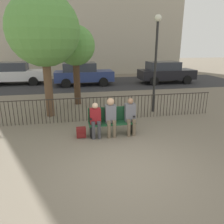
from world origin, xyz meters
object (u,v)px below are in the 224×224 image
seated_person_1 (111,115)px  tree_1 (43,30)px  park_bench (112,120)px  tree_0 (75,47)px  seated_person_0 (96,118)px  parked_car_2 (165,72)px  parked_car_1 (83,74)px  backpack (81,133)px  seated_person_2 (130,115)px  lamp_post (156,51)px  parked_car_0 (15,73)px

seated_person_1 → tree_1: (-2.11, 2.56, 2.67)m
park_bench → tree_0: 4.82m
tree_1 → tree_0: bearing=54.5°
seated_person_0 → parked_car_2: 11.28m
seated_person_0 → parked_car_1: 9.52m
backpack → tree_0: tree_0 is taller
park_bench → seated_person_2: 0.65m
seated_person_0 → backpack: 0.67m
seated_person_0 → lamp_post: bearing=39.0°
seated_person_0 → parked_car_1: size_ratio=0.27×
tree_1 → parked_car_0: (-3.13, 8.24, -2.55)m
seated_person_2 → park_bench: bearing=168.3°
park_bench → seated_person_1: seated_person_1 is taller
seated_person_0 → seated_person_2: seated_person_2 is taller
seated_person_0 → backpack: size_ratio=3.46×
seated_person_2 → parked_car_0: 12.30m
seated_person_0 → tree_1: (-1.61, 2.56, 2.75)m
tree_0 → parked_car_1: size_ratio=0.90×
tree_1 → lamp_post: bearing=-3.4°
seated_person_2 → backpack: size_ratio=3.74×
park_bench → seated_person_1: 0.27m
seated_person_1 → parked_car_1: parked_car_1 is taller
seated_person_1 → parked_car_2: (5.99, 9.22, 0.12)m
lamp_post → parked_car_0: 11.53m
seated_person_0 → tree_1: size_ratio=0.24×
park_bench → tree_0: (-0.95, 4.13, 2.29)m
parked_car_1 → lamp_post: bearing=-69.8°
backpack → seated_person_0: bearing=-6.7°
parked_car_1 → parked_car_2: bearing=-2.5°
tree_1 → parked_car_2: (8.10, 6.67, -2.55)m
seated_person_1 → tree_0: size_ratio=0.34×
park_bench → backpack: size_ratio=4.63×
seated_person_2 → parked_car_0: (-5.89, 10.80, 0.16)m
lamp_post → seated_person_1: bearing=-135.7°
backpack → parked_car_2: bearing=52.8°
parked_car_1 → seated_person_0: bearing=-91.2°
tree_1 → parked_car_0: tree_1 is taller
lamp_post → parked_car_2: 8.03m
backpack → tree_0: 4.95m
park_bench → seated_person_0: (-0.55, -0.13, 0.15)m
seated_person_2 → parked_car_0: parked_car_0 is taller
parked_car_0 → parked_car_2: (11.23, -1.57, 0.00)m
park_bench → parked_car_2: size_ratio=0.36×
seated_person_2 → seated_person_1: bearing=179.8°
seated_person_1 → parked_car_0: size_ratio=0.30×
park_bench → backpack: bearing=-175.8°
park_bench → tree_0: bearing=103.0°
tree_1 → parked_car_0: 9.17m
seated_person_1 → tree_0: tree_0 is taller
seated_person_2 → parked_car_0: size_ratio=0.29×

